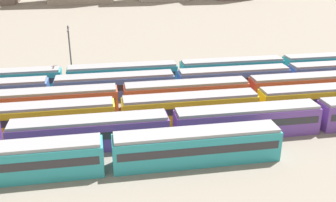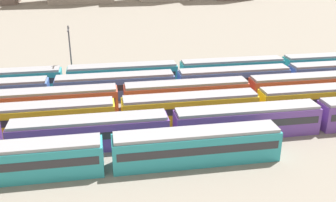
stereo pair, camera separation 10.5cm
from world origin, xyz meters
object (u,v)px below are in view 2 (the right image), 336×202
Objects in this scene: train_track_0 at (11,162)px; train_track_4 at (176,83)px; catenary_pole_1 at (70,52)px; train_track_3 at (248,90)px; train_track_2 at (258,103)px; train_track_5 at (179,72)px; train_track_1 at (318,116)px.

train_track_0 is 29.34m from train_track_4.
catenary_pole_1 is at bearing 154.04° from train_track_4.
train_track_0 is at bearing -153.03° from train_track_3.
train_track_0 is at bearing -134.86° from train_track_4.
train_track_2 is 1.51× the size of train_track_4.
train_track_4 is at bearing 131.87° from train_track_2.
train_track_2 is 31.77m from catenary_pole_1.
catenary_pole_1 reaches higher than train_track_0.
train_track_4 is (20.70, 20.80, 0.00)m from train_track_0.
train_track_0 and train_track_5 have the same top height.
train_track_0 is at bearing -171.77° from train_track_1.
train_track_1 is at bearing -45.60° from train_track_4.
train_track_2 is (-5.95, 5.20, 0.00)m from train_track_1.
train_track_4 is at bearing 45.14° from train_track_0.
train_track_2 is at bearing -48.13° from train_track_4.
train_track_3 is 29.64m from catenary_pole_1.
catenary_pole_1 reaches higher than train_track_2.
train_track_1 is at bearing 8.23° from train_track_0.
train_track_1 is 39.60m from catenary_pole_1.
train_track_0 is 0.75× the size of train_track_4.
catenary_pole_1 is (-26.31, 13.16, 3.58)m from train_track_3.
train_track_0 is 5.64× the size of catenary_pole_1.
train_track_0 is at bearing -98.59° from catenary_pole_1.
train_track_0 is 0.75× the size of train_track_5.
train_track_2 is 1.00× the size of train_track_3.
train_track_5 is at bearing 129.23° from train_track_3.
train_track_3 is 13.43m from train_track_5.
train_track_1 and train_track_4 have the same top height.
train_track_1 is 11.68m from train_track_3.
train_track_3 is at bearing -27.58° from train_track_4.
train_track_2 is at bearing 19.11° from train_track_0.
train_track_0 and train_track_1 have the same top height.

